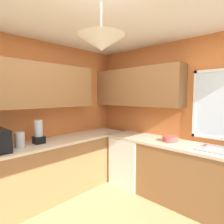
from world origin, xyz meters
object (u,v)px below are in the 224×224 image
sink_assembly (223,150)px  blender_appliance (39,133)px  dishwasher (131,160)px  bowl (170,139)px  kettle (20,140)px

sink_assembly → blender_appliance: 2.61m
dishwasher → bowl: bearing=2.3°
blender_appliance → bowl: bearing=46.7°
sink_assembly → blender_appliance: bearing=-145.1°
dishwasher → sink_assembly: size_ratio=1.45×
kettle → bowl: 2.24m
bowl → blender_appliance: (-1.40, -1.48, 0.12)m
kettle → bowl: kettle is taller
sink_assembly → blender_appliance: blender_appliance is taller
blender_appliance → sink_assembly: bearing=34.9°
dishwasher → kettle: kettle is taller
dishwasher → sink_assembly: 1.56m
kettle → blender_appliance: blender_appliance is taller
kettle → blender_appliance: size_ratio=0.60×
bowl → dishwasher: bearing=-177.7°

